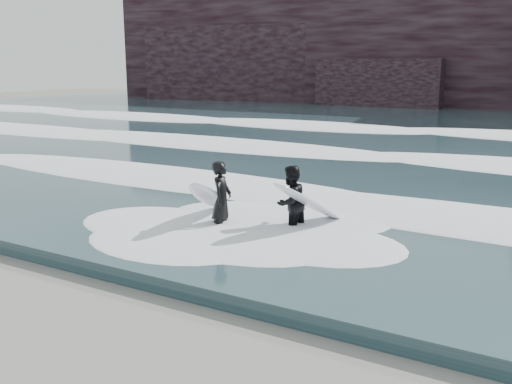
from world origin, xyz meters
TOP-DOWN VIEW (x-y plane):
  - sea at (0.00, 29.00)m, footprint 90.00×52.00m
  - headland at (0.00, 46.00)m, footprint 70.00×9.00m
  - foam_near at (0.00, 9.00)m, footprint 60.00×3.20m
  - foam_mid at (0.00, 16.00)m, footprint 60.00×4.00m
  - foam_far at (0.00, 25.00)m, footprint 60.00×4.80m
  - surfer_left at (0.27, 6.06)m, footprint 1.35×2.13m
  - surfer_right at (1.72, 6.70)m, footprint 1.35×2.15m

SIDE VIEW (x-z plane):
  - sea at x=0.00m, z-range 0.00..0.30m
  - foam_near at x=0.00m, z-range 0.30..0.50m
  - foam_mid at x=0.00m, z-range 0.30..0.54m
  - foam_far at x=0.00m, z-range 0.30..0.60m
  - surfer_right at x=1.72m, z-range 0.01..1.57m
  - surfer_left at x=0.27m, z-range 0.01..1.65m
  - headland at x=0.00m, z-range 0.00..10.00m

